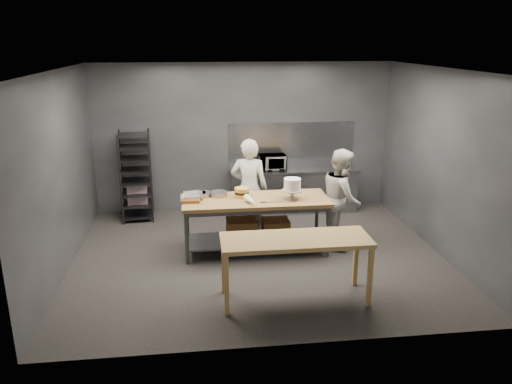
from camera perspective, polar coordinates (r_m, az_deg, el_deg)
ground at (r=8.29m, az=0.31°, el=-7.37°), size 6.00×6.00×0.00m
back_wall at (r=10.21m, az=-1.46°, el=6.21°), size 6.00×0.04×3.00m
work_table at (r=8.31m, az=-0.02°, el=-3.02°), size 2.40×0.90×0.92m
near_counter at (r=6.71m, az=4.54°, el=-5.96°), size 2.00×0.70×0.90m
back_counter at (r=10.30m, az=4.30°, el=0.25°), size 2.60×0.60×0.90m
splashback_panel at (r=10.36m, az=4.09°, el=5.49°), size 2.60×0.02×0.90m
speed_rack at (r=9.99m, az=-13.54°, el=1.69°), size 0.65×0.69×1.75m
chef_behind at (r=8.82m, az=-0.79°, el=0.41°), size 0.74×0.57×1.79m
chef_right at (r=8.60m, az=9.73°, el=-0.66°), size 0.77×0.92×1.69m
microwave at (r=10.06m, az=1.86°, el=3.42°), size 0.54×0.37×0.30m
frosted_cake_stand at (r=8.12m, az=4.17°, el=0.70°), size 0.34×0.34×0.35m
layer_cake at (r=8.25m, az=-1.63°, el=-0.06°), size 0.24×0.24×0.16m
cake_pans at (r=8.33m, az=-5.72°, el=-0.26°), size 0.67×0.31×0.07m
piping_bag at (r=7.88m, az=-0.57°, el=-1.03°), size 0.22×0.40×0.12m
offset_spatula at (r=8.00m, az=1.44°, el=-1.17°), size 0.36×0.02×0.02m
pastry_clamshells at (r=8.14m, az=-7.36°, el=-0.61°), size 0.35×0.36×0.11m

